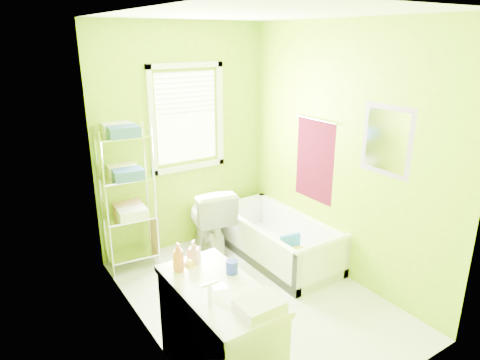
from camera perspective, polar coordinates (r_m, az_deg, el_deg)
ground at (r=4.35m, az=1.87°, el=-15.36°), size 2.90×2.90×0.00m
room_envelope at (r=3.71m, az=2.13°, el=4.84°), size 2.14×2.94×2.62m
window at (r=4.93m, az=-7.09°, el=8.95°), size 0.92×0.05×1.22m
door at (r=2.63m, az=-4.15°, el=-14.37°), size 0.09×0.80×2.00m
right_wall_decor at (r=4.42m, az=13.29°, el=3.56°), size 0.04×1.48×1.17m
bathtub at (r=4.97m, az=5.06°, el=-8.61°), size 0.73×1.56×0.51m
toilet at (r=5.04m, az=-4.13°, el=-5.10°), size 0.61×0.88×0.82m
vanity at (r=3.28m, az=-2.70°, el=-19.37°), size 0.53×1.03×1.01m
wire_shelf_unit at (r=4.63m, az=-14.73°, el=-0.38°), size 0.56×0.45×1.59m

